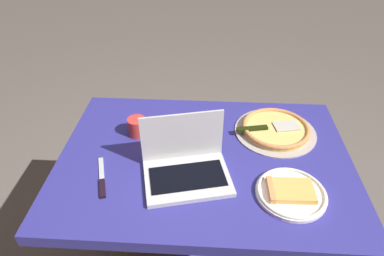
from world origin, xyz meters
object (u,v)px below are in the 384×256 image
Objects in this scene: pizza_tray at (275,129)px; pizza_plate at (291,192)px; table_knife at (102,181)px; drink_cup at (137,127)px; laptop at (186,165)px; dining_table at (204,169)px.

pizza_plate is at bearing 90.57° from pizza_tray.
drink_cup is at bearing -105.13° from table_knife.
laptop is 0.39m from pizza_plate.
pizza_plate is 0.68m from table_knife.
pizza_tray is (0.00, -0.37, 0.00)m from pizza_plate.
table_knife is 2.64× the size of drink_cup.
laptop is at bearing -12.96° from pizza_plate.
table_knife is (0.38, 0.16, 0.07)m from dining_table.
drink_cup is (0.60, 0.05, 0.02)m from pizza_tray.
pizza_tray is at bearing -175.28° from drink_cup.
pizza_plate is 3.13× the size of drink_cup.
drink_cup is at bearing -23.36° from dining_table.
laptop reaches higher than drink_cup.
laptop is (0.07, 0.10, 0.12)m from dining_table.
dining_table is at bearing 30.23° from pizza_tray.
dining_table is 0.42m from table_knife.
table_knife is at bearing 74.87° from drink_cup.
drink_cup is (-0.08, -0.29, 0.04)m from table_knife.
drink_cup is (0.61, -0.32, 0.03)m from pizza_plate.
dining_table is 0.36m from pizza_tray.
laptop is 1.01× the size of pizza_tray.
laptop reaches higher than pizza_plate.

